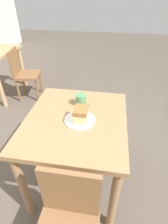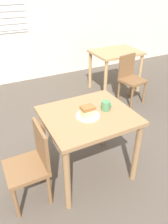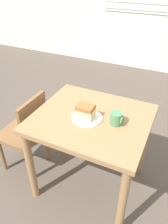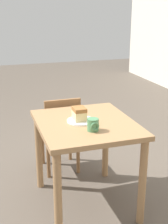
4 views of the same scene
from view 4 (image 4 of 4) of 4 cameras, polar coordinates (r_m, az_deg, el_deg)
ground_plane at (r=2.95m, az=-2.69°, el=-15.03°), size 14.00×14.00×0.00m
dining_table_near at (r=2.56m, az=0.33°, el=-4.48°), size 0.86×0.76×0.76m
chair_near_window at (r=3.16m, az=-4.29°, el=-3.58°), size 0.37×0.37×0.81m
plate at (r=2.52m, az=-0.55°, el=-1.60°), size 0.23×0.23×0.01m
cake_slice at (r=2.50m, az=-0.87°, el=-0.30°), size 0.12×0.10×0.10m
coffee_mug at (r=2.32m, az=1.68°, el=-2.35°), size 0.10×0.09×0.09m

